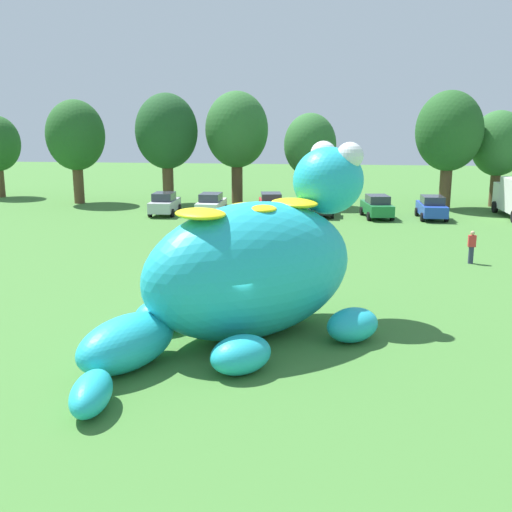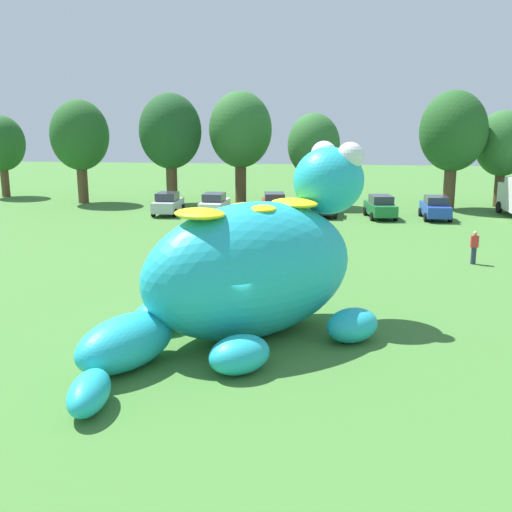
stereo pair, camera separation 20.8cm
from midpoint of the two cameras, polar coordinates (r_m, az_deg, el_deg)
name	(u,v)px [view 1 (the left image)]	position (r m, az deg, el deg)	size (l,w,h in m)	color
ground_plane	(219,349)	(20.15, -3.82, -8.66)	(160.00, 160.00, 0.00)	#427533
giant_inflatable_creature	(252,268)	(20.65, -0.62, -1.13)	(9.60, 11.86, 6.53)	#23B2C6
car_silver	(165,204)	(47.71, -8.68, 4.87)	(2.05, 4.16, 1.72)	#B7BABF
car_white	(211,204)	(46.91, -4.34, 4.85)	(1.98, 4.12, 1.72)	white
car_red	(271,204)	(47.02, 1.28, 4.90)	(2.41, 4.31, 1.72)	red
car_black	(322,205)	(46.90, 6.05, 4.81)	(2.05, 4.15, 1.72)	black
car_green	(377,206)	(46.50, 11.13, 4.57)	(2.41, 4.31, 1.72)	#1E7238
car_blue	(432,207)	(46.97, 16.00, 4.40)	(2.01, 4.13, 1.72)	#2347B7
tree_left	(75,136)	(55.45, -16.65, 10.71)	(4.99, 4.99, 8.86)	brown
tree_mid_left	(166,132)	(53.23, -8.49, 11.40)	(5.29, 5.29, 9.39)	brown
tree_centre_left	(237,130)	(53.27, -1.93, 11.66)	(5.39, 5.39, 9.56)	brown
tree_centre	(310,146)	(51.71, 4.97, 10.25)	(4.35, 4.35, 7.73)	brown
tree_centre_right	(449,132)	(52.38, 17.51, 11.02)	(5.35, 5.35, 9.50)	brown
tree_mid_right	(498,144)	(55.00, 21.64, 9.72)	(4.48, 4.48, 7.95)	brown
spectator_near_inflatable	(472,247)	(33.15, 19.35, 0.78)	(0.38, 0.26, 1.71)	#2D334C
spectator_mid_field	(207,260)	(28.53, -4.79, -0.41)	(0.38, 0.26, 1.71)	#726656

